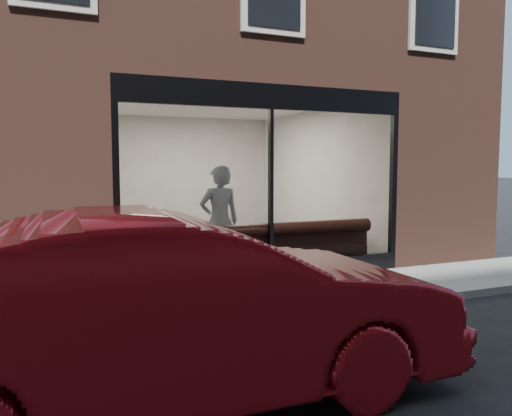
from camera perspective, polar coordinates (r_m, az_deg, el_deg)
name	(u,v)px	position (r m, az deg, el deg)	size (l,w,h in m)	color
ground	(337,314)	(6.60, 9.23, -11.91)	(120.00, 120.00, 0.00)	black
sidewalk_near	(300,295)	(7.43, 5.07, -9.89)	(40.00, 2.00, 0.01)	gray
kerb_near	(339,311)	(6.54, 9.47, -11.52)	(40.00, 0.10, 0.12)	gray
host_building_pier_left	(29,178)	(13.35, -24.48, 3.19)	(2.50, 12.00, 3.20)	brown
host_building_pier_right	(302,175)	(15.13, 5.27, 3.77)	(2.50, 12.00, 3.20)	brown
host_building_backfill	(158,174)	(16.69, -11.19, 3.80)	(5.00, 6.00, 3.20)	brown
cafe_floor	(215,251)	(11.04, -4.72, -4.91)	(6.00, 6.00, 0.00)	#2D2D30
cafe_ceiling	(214,105)	(10.96, -4.84, 11.66)	(6.00, 6.00, 0.00)	white
cafe_wall_back	(180,176)	(13.76, -8.65, 3.61)	(5.00, 5.00, 0.00)	beige
cafe_wall_left	(95,180)	(10.39, -17.97, 3.01)	(6.00, 6.00, 0.00)	beige
cafe_wall_right	(315,178)	(11.89, 6.73, 3.44)	(6.00, 6.00, 0.00)	beige
storefront_kick	(271,271)	(8.31, 1.67, -7.25)	(5.00, 0.10, 0.30)	black
storefront_header	(271,97)	(8.20, 1.72, 12.61)	(5.00, 0.10, 0.40)	black
storefront_mullion	(271,187)	(8.13, 1.69, 2.43)	(0.06, 0.10, 2.50)	black
storefront_glass	(271,187)	(8.11, 1.78, 2.42)	(4.80, 4.80, 0.00)	white
banquette	(261,263)	(8.66, 0.57, -6.25)	(4.00, 0.55, 0.45)	black
person	(220,221)	(8.46, -4.19, -1.55)	(0.69, 0.46, 1.90)	#A0B9CF
cafe_table_left	(158,232)	(8.91, -11.17, -2.67)	(0.66, 0.66, 0.04)	#322113
cafe_table_right	(331,224)	(9.98, 8.55, -1.82)	(0.65, 0.65, 0.04)	#322113
cafe_chair_left	(178,254)	(9.55, -8.88, -5.16)	(0.47, 0.47, 0.04)	#322113
wall_poster	(101,186)	(9.58, -17.29, 2.41)	(0.02, 0.62, 0.83)	white
parked_car	(174,309)	(4.08, -9.34, -11.29)	(1.63, 4.68, 1.54)	maroon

